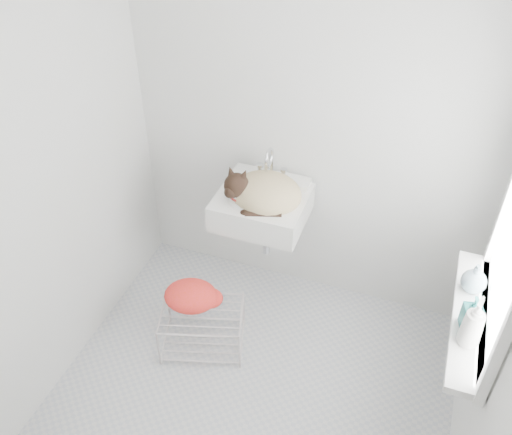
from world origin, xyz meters
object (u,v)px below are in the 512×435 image
(wire_rack, at_px, (203,327))
(bottle_b, at_px, (468,327))
(sink, at_px, (262,196))
(cat, at_px, (263,192))
(bottle_c, at_px, (471,289))
(bottle_a, at_px, (466,342))

(wire_rack, relative_size, bottle_b, 2.65)
(wire_rack, bearing_deg, bottle_b, -4.63)
(sink, distance_m, cat, 0.05)
(cat, bearing_deg, bottle_c, -19.36)
(sink, distance_m, bottle_a, 1.40)
(bottle_b, bearing_deg, bottle_a, -90.00)
(wire_rack, bearing_deg, cat, 66.33)
(sink, xyz_separation_m, bottle_c, (1.21, -0.37, 0.00))
(sink, relative_size, wire_rack, 1.11)
(wire_rack, xyz_separation_m, bottle_a, (1.41, -0.21, 0.70))
(cat, relative_size, wire_rack, 0.93)
(sink, bearing_deg, bottle_b, -27.20)
(sink, bearing_deg, bottle_c, -17.15)
(sink, distance_m, bottle_c, 1.26)
(cat, xyz_separation_m, bottle_a, (1.19, -0.70, -0.04))
(bottle_b, xyz_separation_m, bottle_c, (0.00, 0.25, 0.00))
(cat, xyz_separation_m, bottle_b, (1.19, -0.60, -0.04))
(bottle_c, bearing_deg, sink, 162.85)
(bottle_a, bearing_deg, cat, 149.69)
(sink, height_order, bottle_a, same)
(bottle_b, height_order, bottle_c, bottle_b)
(sink, distance_m, bottle_b, 1.36)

